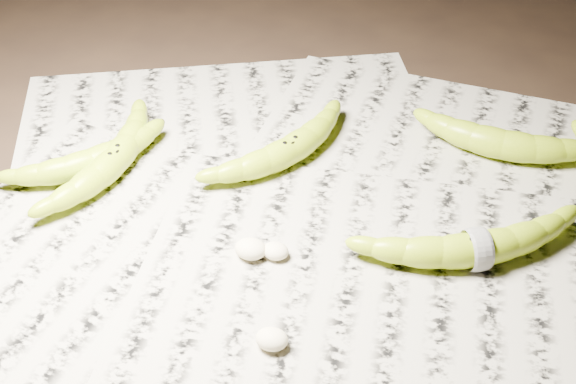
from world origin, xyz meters
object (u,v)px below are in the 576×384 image
(banana_left_b, at_px, (91,159))
(banana_taped, at_px, (477,247))
(banana_upper_a, at_px, (504,142))
(banana_center, at_px, (289,148))
(banana_left_a, at_px, (114,158))

(banana_left_b, relative_size, banana_taped, 0.79)
(banana_taped, relative_size, banana_upper_a, 1.15)
(banana_upper_a, bearing_deg, banana_center, -158.42)
(banana_center, relative_size, banana_taped, 0.87)
(banana_left_a, relative_size, banana_left_b, 1.15)
(banana_left_a, height_order, banana_upper_a, banana_upper_a)
(banana_center, distance_m, banana_taped, 0.27)
(banana_left_a, height_order, banana_left_b, banana_left_a)
(banana_left_a, xyz_separation_m, banana_upper_a, (0.46, 0.16, 0.00))
(banana_left_b, xyz_separation_m, banana_taped, (0.47, -0.03, 0.00))
(banana_left_a, relative_size, banana_center, 1.05)
(banana_left_b, bearing_deg, banana_taped, -50.95)
(banana_left_a, distance_m, banana_left_b, 0.03)
(banana_center, xyz_separation_m, banana_upper_a, (0.26, 0.08, 0.00))
(banana_center, bearing_deg, banana_taped, -83.45)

